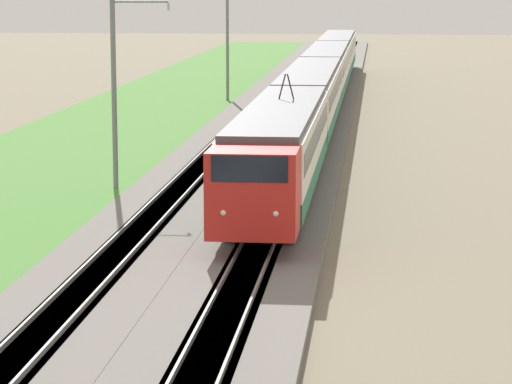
# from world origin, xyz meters

# --- Properties ---
(ballast_main) EXTENTS (240.00, 4.40, 0.30)m
(ballast_main) POSITION_xyz_m (50.00, 0.00, 0.15)
(ballast_main) COLOR slate
(ballast_main) RESTS_ON ground
(ballast_adjacent) EXTENTS (240.00, 4.40, 0.30)m
(ballast_adjacent) POSITION_xyz_m (50.00, -4.41, 0.15)
(ballast_adjacent) COLOR slate
(ballast_adjacent) RESTS_ON ground
(track_main) EXTENTS (240.00, 1.57, 0.45)m
(track_main) POSITION_xyz_m (50.00, 0.00, 0.16)
(track_main) COLOR #4C4238
(track_main) RESTS_ON ground
(track_adjacent) EXTENTS (240.00, 1.57, 0.45)m
(track_adjacent) POSITION_xyz_m (50.00, -4.41, 0.16)
(track_adjacent) COLOR #4C4238
(track_adjacent) RESTS_ON ground
(grass_verge) EXTENTS (240.00, 13.68, 0.12)m
(grass_verge) POSITION_xyz_m (50.00, 6.72, 0.06)
(grass_verge) COLOR #4C8438
(grass_verge) RESTS_ON ground
(passenger_train) EXTENTS (87.42, 2.98, 5.10)m
(passenger_train) POSITION_xyz_m (75.52, -4.41, 2.39)
(passenger_train) COLOR red
(passenger_train) RESTS_ON ground
(catenary_mast_mid) EXTENTS (0.22, 2.56, 9.00)m
(catenary_mast_mid) POSITION_xyz_m (45.94, 2.89, 4.64)
(catenary_mast_mid) COLOR slate
(catenary_mast_mid) RESTS_ON ground
(catenary_mast_far) EXTENTS (0.22, 2.56, 9.44)m
(catenary_mast_far) POSITION_xyz_m (84.95, 2.89, 4.86)
(catenary_mast_far) COLOR slate
(catenary_mast_far) RESTS_ON ground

